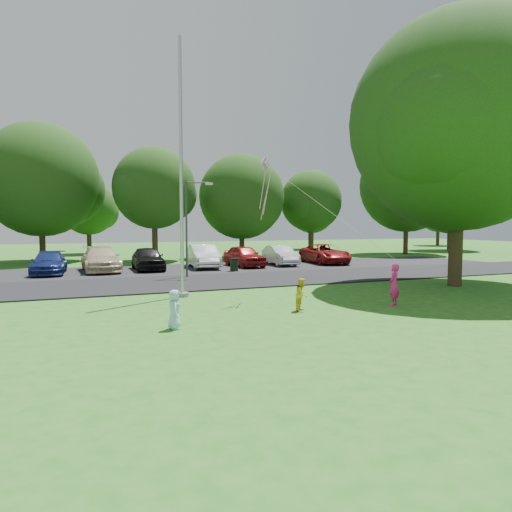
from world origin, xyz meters
name	(u,v)px	position (x,y,z in m)	size (l,w,h in m)	color
ground	(325,313)	(0.00, 0.00, 0.00)	(120.00, 120.00, 0.00)	#25631A
park_road	(233,280)	(0.00, 9.00, 0.03)	(60.00, 6.00, 0.06)	black
parking_strip	(200,269)	(0.00, 15.50, 0.03)	(42.00, 7.00, 0.06)	black
flagpole	(181,190)	(-3.50, 5.00, 4.17)	(0.50, 0.50, 10.00)	#B7BABF
street_lamp	(190,219)	(-1.67, 11.08, 3.10)	(1.40, 0.60, 5.17)	#3F3F44
trash_can	(234,265)	(1.44, 13.00, 0.41)	(0.52, 0.52, 0.82)	black
big_tree	(459,128)	(8.80, 3.29, 7.17)	(10.30, 9.81, 12.35)	#332316
tree_row	(191,189)	(1.59, 24.23, 5.71)	(64.35, 11.94, 10.88)	#332316
horizon_trees	(192,210)	(4.06, 33.88, 4.30)	(77.46, 7.20, 7.02)	#332316
parked_cars	(203,257)	(0.22, 15.64, 0.76)	(20.29, 5.18, 1.49)	navy
woman	(394,285)	(2.92, 0.26, 0.73)	(0.53, 0.35, 1.45)	#FC217D
child_yellow	(302,294)	(-0.51, 0.61, 0.54)	(0.53, 0.41, 1.09)	yellow
child_blue	(174,310)	(-4.95, -0.45, 0.54)	(0.53, 0.34, 1.08)	#A0D5F5
kite	(269,178)	(-0.67, 3.00, 4.55)	(3.93, 3.07, 3.70)	pink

